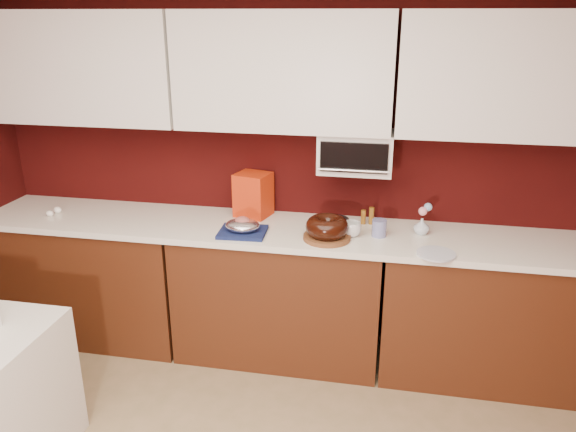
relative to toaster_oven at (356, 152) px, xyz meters
The scene contains 28 objects.
wall_back 0.49m from the toaster_oven, 162.14° to the left, with size 4.00×0.02×2.50m, color #340807.
base_cabinet_left 2.02m from the toaster_oven, behind, with size 1.31×0.58×0.86m, color #49210E.
base_cabinet_center 1.06m from the toaster_oven, 159.86° to the right, with size 1.31×0.58×0.86m, color #49210E.
base_cabinet_right 1.30m from the toaster_oven, 10.58° to the right, with size 1.31×0.58×0.86m, color #49210E.
countertop 0.69m from the toaster_oven, 159.86° to the right, with size 4.00×0.62×0.04m, color white.
upper_cabinet_left 1.85m from the toaster_oven, behind, with size 1.31×0.33×0.70m, color white.
upper_cabinet_center 0.65m from the toaster_oven, behind, with size 1.31×0.33×0.70m, color white.
upper_cabinet_right 1.00m from the toaster_oven, ahead, with size 1.31×0.33×0.70m, color white.
toaster_oven is the anchor object (origin of this frame).
toaster_oven_door 0.16m from the toaster_oven, 90.00° to the right, with size 0.40×0.02×0.18m, color black.
toaster_oven_handle 0.19m from the toaster_oven, 90.00° to the right, with size 0.02×0.02×0.42m, color silver.
cake_base 0.57m from the toaster_oven, 113.79° to the right, with size 0.28×0.28×0.03m, color brown.
bundt_cake 0.51m from the toaster_oven, 113.79° to the right, with size 0.26×0.26×0.10m, color black.
navy_towel 0.86m from the toaster_oven, 154.79° to the right, with size 0.28×0.24×0.02m, color #141D4B.
foil_ham_nest 0.83m from the toaster_oven, 154.79° to the right, with size 0.21×0.18×0.08m, color white.
roasted_ham 0.82m from the toaster_oven, 154.79° to the right, with size 0.10×0.08×0.06m, color #AF5850.
pandoro_box 0.75m from the toaster_oven, behind, with size 0.21×0.19×0.29m, color #B4120C.
dark_pan 0.47m from the toaster_oven, 169.59° to the right, with size 0.18×0.18×0.03m, color black.
coffee_mug 0.47m from the toaster_oven, 87.70° to the right, with size 0.10×0.10×0.11m, color silver.
blue_jar 0.49m from the toaster_oven, 47.25° to the right, with size 0.09×0.09×0.10m, color navy.
flower_vase 0.60m from the toaster_oven, 13.37° to the right, with size 0.08×0.08×0.11m, color silver.
flower_pink 0.55m from the toaster_oven, 13.37° to the right, with size 0.05×0.05×0.05m, color pink.
flower_blue 0.55m from the toaster_oven, 10.11° to the right, with size 0.05×0.05×0.05m, color #86B0D7.
china_plate 0.80m from the toaster_oven, 39.28° to the right, with size 0.22×0.22×0.01m, color silver.
amber_bottle 0.43m from the toaster_oven, ahead, with size 0.03×0.03×0.09m, color #935C1A.
egg_left 2.07m from the toaster_oven, behind, with size 0.05×0.04×0.04m, color white.
egg_right 2.05m from the toaster_oven, behind, with size 0.06×0.04×0.04m, color white.
amber_bottle_tall 0.44m from the toaster_oven, ahead, with size 0.03×0.03×0.11m, color brown.
Camera 1 is at (0.69, -1.30, 2.18)m, focal length 35.00 mm.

